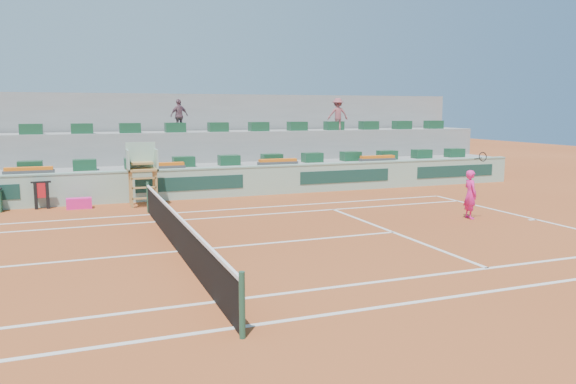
# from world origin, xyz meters

# --- Properties ---
(ground) EXTENTS (90.00, 90.00, 0.00)m
(ground) POSITION_xyz_m (0.00, 0.00, 0.00)
(ground) COLOR #94411C
(ground) RESTS_ON ground
(seating_tier_lower) EXTENTS (36.00, 4.00, 1.20)m
(seating_tier_lower) POSITION_xyz_m (0.00, 10.70, 0.60)
(seating_tier_lower) COLOR gray
(seating_tier_lower) RESTS_ON ground
(seating_tier_upper) EXTENTS (36.00, 2.40, 2.60)m
(seating_tier_upper) POSITION_xyz_m (0.00, 12.30, 1.30)
(seating_tier_upper) COLOR gray
(seating_tier_upper) RESTS_ON ground
(stadium_back_wall) EXTENTS (36.00, 0.40, 4.40)m
(stadium_back_wall) POSITION_xyz_m (0.00, 13.90, 2.20)
(stadium_back_wall) COLOR gray
(stadium_back_wall) RESTS_ON ground
(player_bag) EXTENTS (0.89, 0.40, 0.40)m
(player_bag) POSITION_xyz_m (-2.29, 7.67, 0.20)
(player_bag) COLOR #FC208F
(player_bag) RESTS_ON ground
(spectator_mid) EXTENTS (0.96, 0.65, 1.51)m
(spectator_mid) POSITION_xyz_m (2.22, 11.84, 3.35)
(spectator_mid) COLOR #78505D
(spectator_mid) RESTS_ON seating_tier_upper
(spectator_right) EXTENTS (1.13, 0.78, 1.60)m
(spectator_right) POSITION_xyz_m (10.12, 11.51, 3.40)
(spectator_right) COLOR #954A50
(spectator_right) RESTS_ON seating_tier_upper
(court_lines) EXTENTS (23.89, 11.09, 0.01)m
(court_lines) POSITION_xyz_m (0.00, 0.00, 0.01)
(court_lines) COLOR silver
(court_lines) RESTS_ON ground
(tennis_net) EXTENTS (0.10, 11.97, 1.10)m
(tennis_net) POSITION_xyz_m (0.00, 0.00, 0.53)
(tennis_net) COLOR black
(tennis_net) RESTS_ON ground
(advertising_hoarding) EXTENTS (36.00, 0.34, 1.26)m
(advertising_hoarding) POSITION_xyz_m (0.02, 8.50, 0.63)
(advertising_hoarding) COLOR #94BBA4
(advertising_hoarding) RESTS_ON ground
(umpire_chair) EXTENTS (1.10, 0.90, 2.40)m
(umpire_chair) POSITION_xyz_m (0.00, 7.50, 1.54)
(umpire_chair) COLOR #9F773C
(umpire_chair) RESTS_ON ground
(seat_row_lower) EXTENTS (32.90, 0.60, 0.44)m
(seat_row_lower) POSITION_xyz_m (0.00, 9.80, 1.42)
(seat_row_lower) COLOR #174629
(seat_row_lower) RESTS_ON seating_tier_lower
(seat_row_upper) EXTENTS (32.90, 0.60, 0.44)m
(seat_row_upper) POSITION_xyz_m (0.00, 11.70, 2.82)
(seat_row_upper) COLOR #174629
(seat_row_upper) RESTS_ON seating_tier_upper
(flower_planters) EXTENTS (26.80, 0.36, 0.28)m
(flower_planters) POSITION_xyz_m (-1.50, 9.00, 1.33)
(flower_planters) COLOR #474747
(flower_planters) RESTS_ON seating_tier_lower
(towel_rack) EXTENTS (0.69, 0.11, 1.03)m
(towel_rack) POSITION_xyz_m (-3.56, 8.05, 0.60)
(towel_rack) COLOR black
(towel_rack) RESTS_ON ground
(tennis_player) EXTENTS (0.48, 0.89, 2.28)m
(tennis_player) POSITION_xyz_m (9.94, 0.96, 0.83)
(tennis_player) COLOR #FC208F
(tennis_player) RESTS_ON ground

